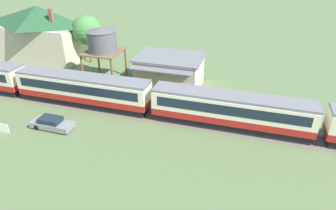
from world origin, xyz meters
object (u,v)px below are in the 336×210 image
(water_tower, at_px, (102,41))
(parked_car_grey_2, at_px, (52,123))
(passenger_train, at_px, (154,99))
(station_building, at_px, (170,71))
(station_house_dark_green_roof, at_px, (41,32))
(yard_tree_0, at_px, (87,30))

(water_tower, bearing_deg, parked_car_grey_2, -87.08)
(water_tower, distance_m, parked_car_grey_2, 15.13)
(passenger_train, relative_size, station_building, 7.82)
(station_building, xyz_separation_m, station_house_dark_green_roof, (-24.74, 4.92, 2.47))
(passenger_train, height_order, parked_car_grey_2, passenger_train)
(water_tower, bearing_deg, yard_tree_0, 135.21)
(passenger_train, xyz_separation_m, parked_car_grey_2, (-9.87, -6.09, -1.57))
(yard_tree_0, bearing_deg, station_house_dark_green_roof, -176.88)
(station_house_dark_green_roof, bearing_deg, yard_tree_0, 3.12)
(station_building, bearing_deg, water_tower, -176.83)
(station_building, height_order, station_house_dark_green_roof, station_house_dark_green_roof)
(water_tower, distance_m, yard_tree_0, 8.45)
(parked_car_grey_2, relative_size, yard_tree_0, 0.59)
(parked_car_grey_2, height_order, yard_tree_0, yard_tree_0)
(station_house_dark_green_roof, relative_size, yard_tree_0, 1.87)
(station_building, relative_size, station_house_dark_green_roof, 0.62)
(passenger_train, distance_m, station_building, 8.62)
(parked_car_grey_2, bearing_deg, station_house_dark_green_roof, 128.32)
(station_building, relative_size, yard_tree_0, 1.15)
(water_tower, bearing_deg, passenger_train, -37.23)
(passenger_train, bearing_deg, parked_car_grey_2, -148.32)
(station_building, distance_m, yard_tree_0, 17.15)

